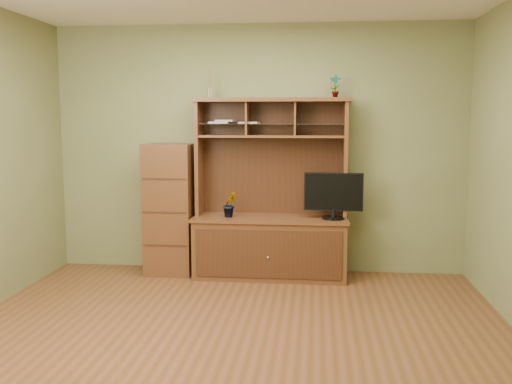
# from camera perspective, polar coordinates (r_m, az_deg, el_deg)

# --- Properties ---
(room) EXTENTS (4.54, 4.04, 2.74)m
(room) POSITION_cam_1_polar(r_m,az_deg,el_deg) (4.31, -2.53, 2.83)
(room) COLOR brown
(room) RESTS_ON ground
(media_hutch) EXTENTS (1.66, 0.61, 1.90)m
(media_hutch) POSITION_cam_1_polar(r_m,az_deg,el_deg) (6.10, 1.46, -3.64)
(media_hutch) COLOR #4D2D16
(media_hutch) RESTS_ON room
(monitor) EXTENTS (0.61, 0.24, 0.48)m
(monitor) POSITION_cam_1_polar(r_m,az_deg,el_deg) (5.94, 7.76, -0.26)
(monitor) COLOR black
(monitor) RESTS_ON media_hutch
(orchid_plant) EXTENTS (0.18, 0.16, 0.27)m
(orchid_plant) POSITION_cam_1_polar(r_m,az_deg,el_deg) (6.03, -2.62, -1.24)
(orchid_plant) COLOR #2B531C
(orchid_plant) RESTS_ON media_hutch
(top_plant) EXTENTS (0.14, 0.11, 0.24)m
(top_plant) POSITION_cam_1_polar(r_m,az_deg,el_deg) (6.06, 7.90, 10.43)
(top_plant) COLOR #286724
(top_plant) RESTS_ON media_hutch
(reed_diffuser) EXTENTS (0.06, 0.06, 0.30)m
(reed_diffuser) POSITION_cam_1_polar(r_m,az_deg,el_deg) (6.16, -4.67, 10.43)
(reed_diffuser) COLOR silver
(reed_diffuser) RESTS_ON media_hutch
(magazines) EXTENTS (0.54, 0.19, 0.04)m
(magazines) POSITION_cam_1_polar(r_m,az_deg,el_deg) (6.12, -2.51, 7.01)
(magazines) COLOR #B0B0B5
(magazines) RESTS_ON media_hutch
(side_cabinet) EXTENTS (0.51, 0.46, 1.42)m
(side_cabinet) POSITION_cam_1_polar(r_m,az_deg,el_deg) (6.28, -8.58, -1.68)
(side_cabinet) COLOR #4D2D16
(side_cabinet) RESTS_ON room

